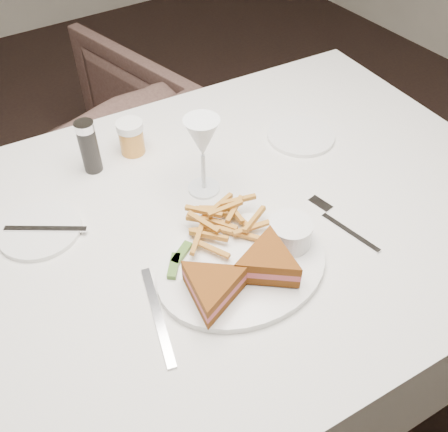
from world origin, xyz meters
TOP-DOWN VIEW (x-y plane):
  - ground at (0.00, 0.00)m, footprint 5.00×5.00m
  - table at (0.18, -0.26)m, footprint 1.42×1.00m
  - chair_far at (0.13, 0.60)m, footprint 0.83×0.80m
  - table_setting at (0.17, -0.31)m, footprint 0.78×0.66m

SIDE VIEW (x-z plane):
  - ground at x=0.00m, z-range 0.00..0.00m
  - chair_far at x=0.13m, z-range 0.00..0.72m
  - table at x=0.18m, z-range 0.00..0.75m
  - table_setting at x=0.17m, z-range 0.70..0.88m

